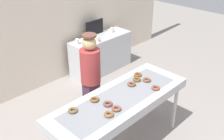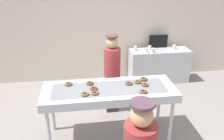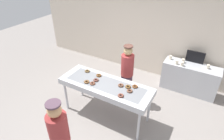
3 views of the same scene
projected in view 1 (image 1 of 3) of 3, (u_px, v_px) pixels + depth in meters
back_wall at (21, 9)px, 4.83m from camera, size 8.00×0.12×3.37m
fryer_conveyor at (120, 102)px, 3.69m from camera, size 2.16×0.77×0.94m
chocolate_donut_0 at (73, 110)px, 3.36m from camera, size 0.17×0.17×0.04m
chocolate_donut_1 at (109, 114)px, 3.29m from camera, size 0.17×0.17×0.04m
chocolate_donut_2 at (132, 84)px, 3.92m from camera, size 0.15×0.15×0.04m
chocolate_donut_3 at (95, 99)px, 3.57m from camera, size 0.16×0.16×0.04m
chocolate_donut_4 at (137, 79)px, 4.04m from camera, size 0.15×0.15×0.04m
chocolate_donut_5 at (147, 80)px, 4.02m from camera, size 0.14×0.14×0.04m
chocolate_donut_6 at (108, 104)px, 3.48m from camera, size 0.14×0.14×0.04m
chocolate_donut_7 at (116, 109)px, 3.39m from camera, size 0.16×0.16×0.04m
chocolate_donut_8 at (138, 74)px, 4.17m from camera, size 0.17×0.17×0.04m
chocolate_donut_9 at (156, 88)px, 3.82m from camera, size 0.17×0.17×0.04m
worker_baker at (91, 76)px, 4.27m from camera, size 0.32×0.32×1.60m
prep_counter at (101, 54)px, 6.12m from camera, size 1.50×0.51×0.85m
paper_cup_0 at (112, 30)px, 6.15m from camera, size 0.08×0.08×0.11m
paper_cup_1 at (92, 41)px, 5.55m from camera, size 0.08×0.08×0.11m
paper_cup_2 at (91, 37)px, 5.75m from camera, size 0.08×0.08×0.11m
paper_cup_3 at (98, 39)px, 5.64m from camera, size 0.08×0.08×0.11m
paper_cup_4 at (77, 41)px, 5.53m from camera, size 0.08×0.08×0.11m
menu_display at (95, 28)px, 5.97m from camera, size 0.48×0.04×0.33m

